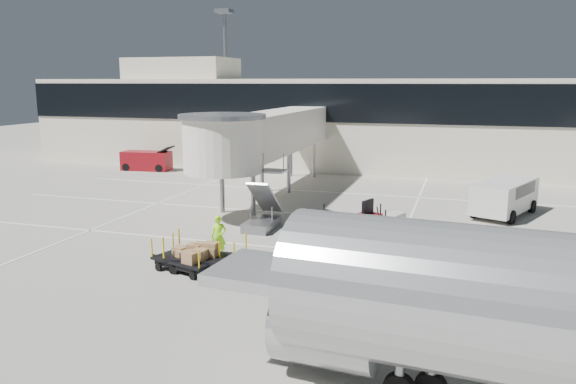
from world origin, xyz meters
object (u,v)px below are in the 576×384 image
box_cart_near (205,258)px  ground_worker (219,237)px  baggage_tug (380,221)px  box_cart_far (185,259)px  belt_loader (147,161)px  suitcase_cart (353,225)px  minivan (506,194)px

box_cart_near → ground_worker: size_ratio=2.07×
baggage_tug → box_cart_far: size_ratio=0.79×
box_cart_near → belt_loader: (-16.86, 23.18, 0.26)m
box_cart_far → box_cart_near: bearing=36.2°
baggage_tug → box_cart_far: baggage_tug is taller
baggage_tug → box_cart_far: 11.02m
suitcase_cart → minivan: bearing=24.7°
baggage_tug → belt_loader: bearing=169.4°
suitcase_cart → box_cart_near: 8.74m
ground_worker → belt_loader: bearing=110.5°
suitcase_cart → box_cart_near: (-4.80, -7.30, 0.05)m
box_cart_near → ground_worker: ground_worker is taller
ground_worker → box_cart_near: bearing=-100.4°
suitcase_cart → ground_worker: bearing=-151.1°
baggage_tug → belt_loader: 27.28m
box_cart_near → box_cart_far: (-0.78, -0.28, -0.05)m
box_cart_near → ground_worker: 1.93m
minivan → box_cart_near: bearing=-108.2°
box_cart_far → belt_loader: size_ratio=0.73×
ground_worker → baggage_tug: bearing=28.4°
baggage_tug → belt_loader: belt_loader is taller
minivan → belt_loader: belt_loader is taller
minivan → belt_loader: bearing=-173.8°
baggage_tug → ground_worker: 9.04m
suitcase_cart → belt_loader: (-21.66, 15.88, 0.32)m
baggage_tug → minivan: (6.49, 6.12, 0.64)m
baggage_tug → box_cart_far: bearing=-106.0°
baggage_tug → minivan: bearing=65.6°
baggage_tug → minivan: size_ratio=0.47×
box_cart_far → belt_loader: bearing=140.5°
baggage_tug → box_cart_near: baggage_tug is taller
baggage_tug → box_cart_near: bearing=-103.6°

